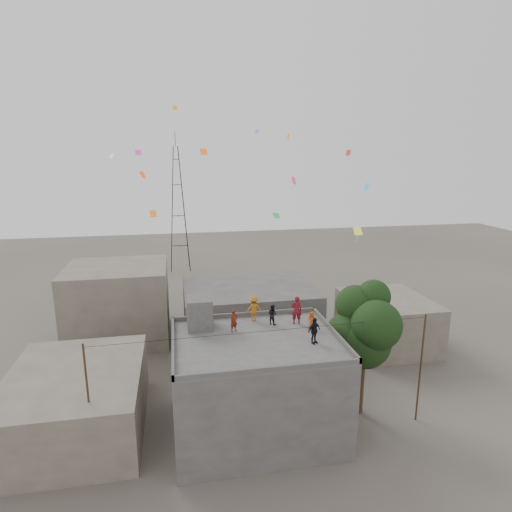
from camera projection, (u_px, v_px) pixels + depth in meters
The scene contains 18 objects.
ground at pixel (256, 429), 27.17m from camera, with size 140.00×140.00×0.00m, color #4C473F.
main_building at pixel (256, 386), 26.45m from camera, with size 10.00×8.00×6.10m.
parapet at pixel (256, 338), 25.70m from camera, with size 10.00×8.00×0.30m.
stair_head_box at pixel (200, 313), 27.40m from camera, with size 1.60×1.80×2.00m, color #464441.
neighbor_west at pixel (77, 402), 26.61m from camera, with size 8.00×10.00×4.00m, color #5F564B.
neighbor_north at pixel (249, 312), 40.31m from camera, with size 12.00×9.00×5.00m, color #464441.
neighbor_northwest at pixel (119, 303), 39.80m from camera, with size 9.00×8.00×7.00m, color #5F564B.
neighbor_east at pixel (387, 321), 38.75m from camera, with size 7.00×8.00×4.40m, color #5F564B.
tree at pixel (366, 327), 27.64m from camera, with size 4.90×4.60×9.10m.
utility_line at pixel (268, 384), 25.17m from camera, with size 20.12×0.62×7.40m.
transmission_tower at pixel (178, 209), 62.50m from camera, with size 2.97×2.97×20.01m.
person_red_adult at pixel (296, 310), 28.06m from camera, with size 0.69×0.45×1.89m, color maroon.
person_orange_child at pixel (312, 321), 27.18m from camera, with size 0.58×0.38×1.19m, color #B04A14.
person_dark_child at pixel (272, 314), 28.03m from camera, with size 0.65×0.51×1.34m, color black.
person_dark_adult at pixel (314, 331), 25.15m from camera, with size 0.94×0.39×1.60m, color black.
person_orange_adult at pixel (254, 309), 28.54m from camera, with size 1.11×0.64×1.72m, color #AC6313.
person_red_child at pixel (234, 321), 26.80m from camera, with size 0.53×0.35×1.46m, color maroon.
kites at pixel (256, 171), 30.27m from camera, with size 19.52×16.68×8.56m.
Camera 1 is at (-4.47, -23.40, 17.09)m, focal length 30.00 mm.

